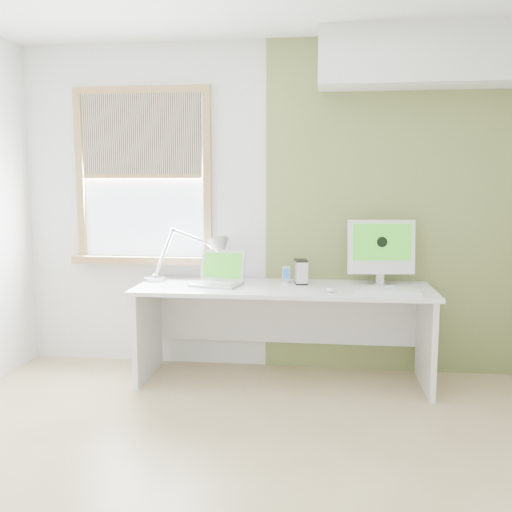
# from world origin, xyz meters

# --- Properties ---
(room) EXTENTS (4.04, 3.54, 2.64)m
(room) POSITION_xyz_m (0.00, 0.00, 1.30)
(room) COLOR tan
(room) RESTS_ON ground
(accent_wall) EXTENTS (2.00, 0.02, 2.60)m
(accent_wall) POSITION_xyz_m (1.00, 1.74, 1.30)
(accent_wall) COLOR olive
(accent_wall) RESTS_ON room
(soffit) EXTENTS (1.60, 0.40, 0.42)m
(soffit) POSITION_xyz_m (1.20, 1.57, 2.40)
(soffit) COLOR white
(soffit) RESTS_ON room
(window) EXTENTS (1.20, 0.14, 1.42)m
(window) POSITION_xyz_m (-1.00, 1.71, 1.54)
(window) COLOR #A07944
(window) RESTS_ON room
(desk) EXTENTS (2.20, 0.70, 0.73)m
(desk) POSITION_xyz_m (0.16, 1.44, 0.53)
(desk) COLOR silver
(desk) RESTS_ON room
(desk_lamp) EXTENTS (0.76, 0.30, 0.42)m
(desk_lamp) POSITION_xyz_m (-0.44, 1.55, 0.95)
(desk_lamp) COLOR silver
(desk_lamp) RESTS_ON desk
(laptop) EXTENTS (0.42, 0.36, 0.25)m
(laptop) POSITION_xyz_m (-0.33, 1.42, 0.79)
(laptop) COLOR silver
(laptop) RESTS_ON desk
(phone_dock) EXTENTS (0.09, 0.09, 0.14)m
(phone_dock) POSITION_xyz_m (0.18, 1.51, 0.77)
(phone_dock) COLOR silver
(phone_dock) RESTS_ON desk
(external_drive) EXTENTS (0.11, 0.16, 0.19)m
(external_drive) POSITION_xyz_m (0.29, 1.52, 0.82)
(external_drive) COLOR silver
(external_drive) RESTS_ON desk
(imac) EXTENTS (0.51, 0.18, 0.49)m
(imac) POSITION_xyz_m (0.89, 1.56, 1.01)
(imac) COLOR silver
(imac) RESTS_ON desk
(keyboard) EXTENTS (0.46, 0.20, 0.02)m
(keyboard) POSITION_xyz_m (0.93, 1.24, 0.74)
(keyboard) COLOR white
(keyboard) RESTS_ON desk
(mouse) EXTENTS (0.09, 0.12, 0.03)m
(mouse) POSITION_xyz_m (0.51, 1.21, 0.75)
(mouse) COLOR white
(mouse) RESTS_ON desk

